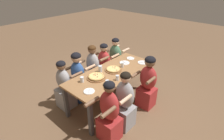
% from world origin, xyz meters
% --- Properties ---
extents(ground_plane, '(18.00, 18.00, 0.00)m').
position_xyz_m(ground_plane, '(0.00, 0.00, 0.00)').
color(ground_plane, brown).
rests_on(ground_plane, ground).
extents(dining_table, '(2.00, 0.82, 0.75)m').
position_xyz_m(dining_table, '(0.00, 0.00, 0.67)').
color(dining_table, '#996B42').
rests_on(dining_table, ground).
extents(pizza_board_main, '(0.35, 0.35, 0.05)m').
position_xyz_m(pizza_board_main, '(0.08, 0.03, 0.78)').
color(pizza_board_main, brown).
rests_on(pizza_board_main, dining_table).
extents(pizza_board_second, '(0.37, 0.37, 0.06)m').
position_xyz_m(pizza_board_second, '(-0.37, 0.07, 0.78)').
color(pizza_board_second, brown).
rests_on(pizza_board_second, dining_table).
extents(empty_plate_a, '(0.23, 0.23, 0.02)m').
position_xyz_m(empty_plate_a, '(0.51, 0.07, 0.76)').
color(empty_plate_a, white).
rests_on(empty_plate_a, dining_table).
extents(empty_plate_b, '(0.22, 0.22, 0.02)m').
position_xyz_m(empty_plate_b, '(0.78, -0.23, 0.76)').
color(empty_plate_b, white).
rests_on(empty_plate_b, dining_table).
extents(empty_plate_c, '(0.18, 0.18, 0.02)m').
position_xyz_m(empty_plate_c, '(0.79, 0.11, 0.76)').
color(empty_plate_c, white).
rests_on(empty_plate_c, dining_table).
extents(empty_plate_d, '(0.19, 0.19, 0.02)m').
position_xyz_m(empty_plate_d, '(-0.77, -0.16, 0.76)').
color(empty_plate_d, white).
rests_on(empty_plate_d, dining_table).
extents(drinking_glass_a, '(0.06, 0.06, 0.10)m').
position_xyz_m(drinking_glass_a, '(0.32, -0.02, 0.80)').
color(drinking_glass_a, silver).
rests_on(drinking_glass_a, dining_table).
extents(drinking_glass_b, '(0.06, 0.06, 0.10)m').
position_xyz_m(drinking_glass_b, '(-0.17, -0.28, 0.80)').
color(drinking_glass_b, silver).
rests_on(drinking_glass_b, dining_table).
extents(drinking_glass_c, '(0.07, 0.07, 0.11)m').
position_xyz_m(drinking_glass_c, '(-0.42, -0.26, 0.80)').
color(drinking_glass_c, silver).
rests_on(drinking_glass_c, dining_table).
extents(drinking_glass_d, '(0.07, 0.07, 0.10)m').
position_xyz_m(drinking_glass_d, '(-0.65, 0.17, 0.80)').
color(drinking_glass_d, silver).
rests_on(drinking_glass_d, dining_table).
extents(drinking_glass_e, '(0.08, 0.08, 0.14)m').
position_xyz_m(drinking_glass_e, '(-0.15, 0.19, 0.81)').
color(drinking_glass_e, silver).
rests_on(drinking_glass_e, dining_table).
extents(diner_near_midleft, '(0.51, 0.40, 1.14)m').
position_xyz_m(diner_near_midleft, '(-0.38, -0.63, 0.52)').
color(diner_near_midleft, '#99999E').
rests_on(diner_near_midleft, ground).
extents(diner_far_right, '(0.51, 0.40, 1.13)m').
position_xyz_m(diner_far_right, '(0.85, 0.63, 0.51)').
color(diner_far_right, '#477556').
rests_on(diner_far_right, ground).
extents(diner_far_left, '(0.51, 0.40, 1.08)m').
position_xyz_m(diner_far_left, '(-0.76, 0.63, 0.49)').
color(diner_far_left, '#99999E').
rests_on(diner_far_left, ground).
extents(diner_far_midright, '(0.51, 0.40, 1.10)m').
position_xyz_m(diner_far_midright, '(0.42, 0.63, 0.50)').
color(diner_far_midright, '#B22D2D').
rests_on(diner_far_midright, ground).
extents(diner_far_midleft, '(0.51, 0.40, 1.14)m').
position_xyz_m(diner_far_midleft, '(-0.39, 0.63, 0.53)').
color(diner_far_midleft, '#2D5193').
rests_on(diner_far_midleft, ground).
extents(diner_near_midright, '(0.51, 0.40, 1.16)m').
position_xyz_m(diner_near_midright, '(0.38, -0.63, 0.54)').
color(diner_near_midright, '#B22D2D').
rests_on(diner_near_midright, ground).
extents(diner_far_center, '(0.51, 0.40, 1.17)m').
position_xyz_m(diner_far_center, '(0.05, 0.63, 0.53)').
color(diner_far_center, '#99999E').
rests_on(diner_far_center, ground).
extents(diner_near_left, '(0.51, 0.40, 1.16)m').
position_xyz_m(diner_near_left, '(-0.78, -0.63, 0.52)').
color(diner_near_left, '#B22D2D').
rests_on(diner_near_left, ground).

